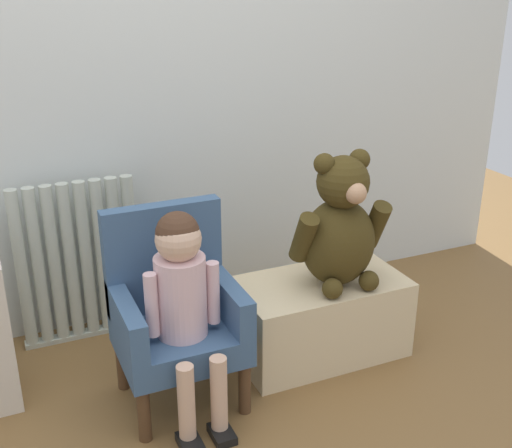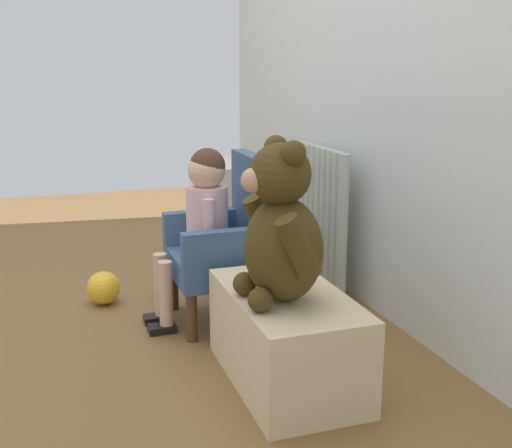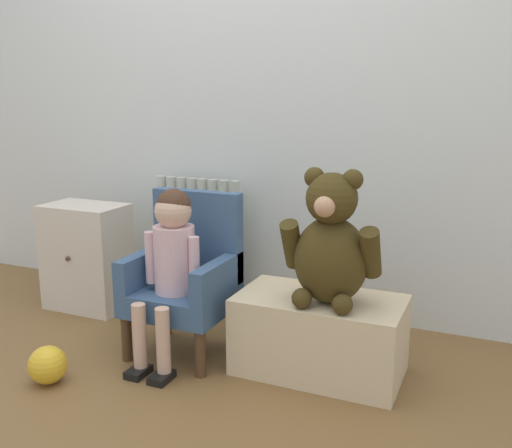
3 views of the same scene
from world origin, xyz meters
name	(u,v)px [view 2 (image 2 of 3)]	position (x,y,z in m)	size (l,w,h in m)	color
ground_plane	(110,337)	(0.00, 0.00, 0.00)	(6.00, 6.00, 0.00)	brown
back_wall	(384,26)	(0.00, 1.16, 1.20)	(3.80, 0.05, 2.40)	silver
radiator	(322,219)	(-0.28, 1.04, 0.34)	(0.50, 0.05, 0.68)	#B6BDAE
small_dresser	(232,214)	(-0.78, 0.74, 0.27)	(0.42, 0.29, 0.55)	beige
child_armchair	(228,242)	(-0.04, 0.50, 0.34)	(0.42, 0.37, 0.69)	#3A587B
child_figure	(201,211)	(-0.04, 0.39, 0.47)	(0.25, 0.35, 0.73)	beige
low_bench	(286,338)	(0.55, 0.53, 0.16)	(0.66, 0.36, 0.32)	beige
large_teddy_bear	(281,231)	(0.60, 0.49, 0.55)	(0.38, 0.27, 0.52)	#403314
toy_ball	(104,288)	(-0.38, 0.02, 0.07)	(0.15, 0.15, 0.15)	yellow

